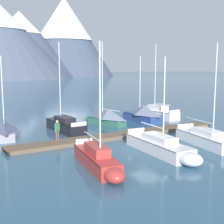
# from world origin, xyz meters

# --- Properties ---
(ground_plane) EXTENTS (700.00, 700.00, 0.00)m
(ground_plane) POSITION_xyz_m (0.00, 0.00, 0.00)
(ground_plane) COLOR #335B75
(mountain_rear_spur) EXTENTS (79.39, 79.39, 42.90)m
(mountain_rear_spur) POSITION_xyz_m (34.63, 191.17, 22.05)
(mountain_rear_spur) COLOR #424C60
(mountain_rear_spur) RESTS_ON ground
(mountain_north_horn) EXTENTS (70.77, 70.77, 56.01)m
(mountain_north_horn) POSITION_xyz_m (67.60, 195.46, 29.93)
(mountain_north_horn) COLOR #424C60
(mountain_north_horn) RESTS_ON ground
(dock) EXTENTS (20.98, 2.92, 0.30)m
(dock) POSITION_xyz_m (0.00, 4.00, 0.15)
(dock) COLOR brown
(dock) RESTS_ON ground
(sailboat_nearest_berth) EXTENTS (2.35, 5.78, 7.27)m
(sailboat_nearest_berth) POSITION_xyz_m (-9.43, 8.92, 0.77)
(sailboat_nearest_berth) COLOR #93939E
(sailboat_nearest_berth) RESTS_ON ground
(sailboat_second_berth) EXTENTS (2.08, 6.56, 7.75)m
(sailboat_second_berth) POSITION_xyz_m (-6.02, -2.97, 0.59)
(sailboat_second_berth) COLOR #B2332D
(sailboat_second_berth) RESTS_ON ground
(sailboat_mid_dock_port) EXTENTS (2.08, 7.05, 8.69)m
(sailboat_mid_dock_port) POSITION_xyz_m (-3.74, 9.22, 0.61)
(sailboat_mid_dock_port) COLOR black
(sailboat_mid_dock_port) RESTS_ON ground
(sailboat_mid_dock_starboard) EXTENTS (2.02, 7.63, 6.98)m
(sailboat_mid_dock_starboard) POSITION_xyz_m (-0.56, -2.38, 0.56)
(sailboat_mid_dock_starboard) COLOR silver
(sailboat_mid_dock_starboard) RESTS_ON ground
(sailboat_far_berth) EXTENTS (2.82, 5.67, 8.97)m
(sailboat_far_berth) POSITION_xyz_m (1.43, 9.83, 0.86)
(sailboat_far_berth) COLOR #336B56
(sailboat_far_berth) RESTS_ON ground
(sailboat_outer_slip) EXTENTS (2.77, 7.12, 8.09)m
(sailboat_outer_slip) POSITION_xyz_m (4.20, -2.39, 0.55)
(sailboat_outer_slip) COLOR white
(sailboat_outer_slip) RESTS_ON ground
(sailboat_end_of_dock) EXTENTS (2.18, 6.22, 7.56)m
(sailboat_end_of_dock) POSITION_xyz_m (6.05, 9.60, 0.91)
(sailboat_end_of_dock) COLOR navy
(sailboat_end_of_dock) RESTS_ON ground
(sailboat_last_slip) EXTENTS (2.28, 7.17, 9.11)m
(sailboat_last_slip) POSITION_xyz_m (9.17, 11.20, 0.64)
(sailboat_last_slip) COLOR white
(sailboat_last_slip) RESTS_ON ground
(person_on_dock) EXTENTS (0.52, 0.38, 1.69)m
(person_on_dock) POSITION_xyz_m (-6.14, 4.21, 1.26)
(person_on_dock) COLOR brown
(person_on_dock) RESTS_ON dock
(mooring_buoy_channel_marker) EXTENTS (0.55, 0.55, 0.63)m
(mooring_buoy_channel_marker) POSITION_xyz_m (3.24, -4.41, 0.27)
(mooring_buoy_channel_marker) COLOR orange
(mooring_buoy_channel_marker) RESTS_ON ground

